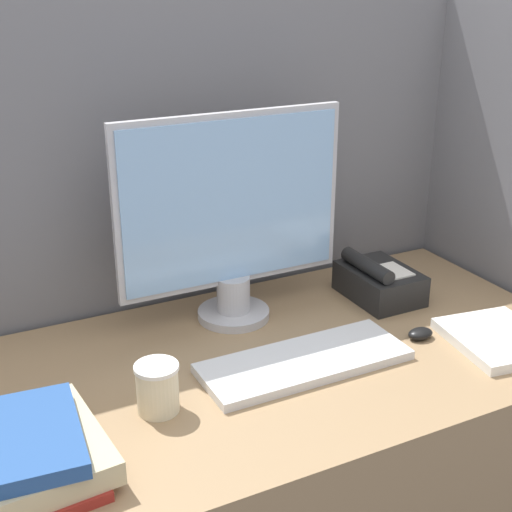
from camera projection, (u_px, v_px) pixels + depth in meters
name	position (u px, v px, depth m)	size (l,w,h in m)	color
cubicle_panel_rear	(183.00, 290.00, 1.84)	(1.90, 0.04, 1.48)	slate
desk	(252.00, 502.00, 1.65)	(1.50, 0.73, 0.74)	#937551
monitor	(232.00, 221.00, 1.62)	(0.55, 0.17, 0.49)	#B7B7BC
keyboard	(304.00, 362.00, 1.49)	(0.45, 0.17, 0.02)	silver
mouse	(420.00, 334.00, 1.60)	(0.06, 0.04, 0.02)	black
coffee_cup	(157.00, 388.00, 1.33)	(0.08, 0.08, 0.10)	beige
book_stack	(27.00, 452.00, 1.16)	(0.25, 0.29, 0.09)	maroon
desk_telephone	(379.00, 282.00, 1.79)	(0.15, 0.21, 0.11)	black
paper_pile	(498.00, 339.00, 1.58)	(0.23, 0.26, 0.02)	white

